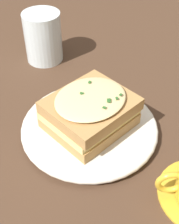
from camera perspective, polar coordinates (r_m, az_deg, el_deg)
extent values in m
plane|color=#473021|center=(0.54, -3.07, -3.00)|extent=(2.40, 2.40, 0.00)
cylinder|color=silver|center=(0.53, 0.00, -2.98)|extent=(0.21, 0.21, 0.02)
torus|color=silver|center=(0.52, 0.00, -2.72)|extent=(0.23, 0.23, 0.01)
cube|color=#B2844C|center=(0.51, 0.00, -1.49)|extent=(0.14, 0.12, 0.02)
cube|color=#EAD17A|center=(0.50, 0.00, -0.09)|extent=(0.14, 0.12, 0.01)
cube|color=#B2844C|center=(0.49, 0.17, 1.17)|extent=(0.14, 0.12, 0.02)
ellipsoid|color=beige|center=(0.48, 0.18, 2.53)|extent=(0.13, 0.11, 0.01)
cube|color=#2D6028|center=(0.48, -1.59, 3.53)|extent=(0.00, 0.00, 0.00)
cube|color=#2D6028|center=(0.48, 5.74, 3.20)|extent=(0.01, 0.00, 0.00)
cube|color=#2D6028|center=(0.48, -1.39, 3.43)|extent=(0.01, 0.01, 0.00)
cube|color=#2D6028|center=(0.47, 5.02, 2.54)|extent=(0.01, 0.01, 0.00)
cube|color=#2D6028|center=(0.46, 3.57, 1.96)|extent=(0.01, 0.01, 0.00)
cube|color=#2D6028|center=(0.47, 3.56, 2.29)|extent=(0.01, 0.01, 0.00)
cube|color=#2D6028|center=(0.50, -0.08, 5.59)|extent=(0.01, 0.01, 0.00)
cube|color=#2D6028|center=(0.45, 2.74, 0.84)|extent=(0.01, 0.01, 0.00)
torus|color=gold|center=(0.44, 14.60, -12.39)|extent=(0.04, 0.03, 0.04)
cylinder|color=silver|center=(0.69, -8.48, 13.39)|extent=(0.08, 0.08, 0.11)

